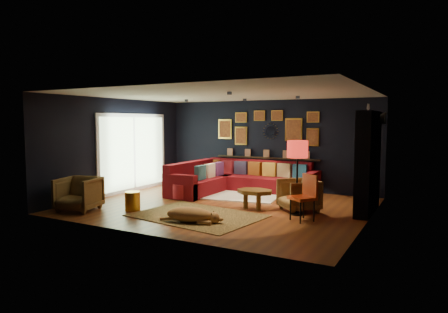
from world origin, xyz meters
The scene contains 20 objects.
floor centered at (0.00, 0.00, 0.00)m, with size 6.50×6.50×0.00m, color brown.
room_walls centered at (0.00, 0.00, 1.59)m, with size 6.50×6.50×6.50m.
sectional centered at (-0.61, 1.81, 0.32)m, with size 3.41×2.69×0.86m.
ledge centered at (0.00, 2.68, 0.92)m, with size 3.20×0.12×0.04m, color black.
gallery_wall centered at (-0.01, 2.72, 1.81)m, with size 3.15×0.04×1.02m.
sunburst_mirror centered at (0.10, 2.72, 1.70)m, with size 0.47×0.16×0.47m.
fireplace centered at (3.09, 0.90, 1.02)m, with size 0.31×1.60×2.20m.
deer_head centered at (3.14, 1.40, 2.05)m, with size 0.50×0.28×0.45m.
sliding_door centered at (-3.22, 0.60, 1.10)m, with size 0.06×2.80×2.20m.
ceiling_spots centered at (0.00, 0.80, 2.56)m, with size 3.30×2.50×0.06m.
shag_rug centered at (-0.30, 1.30, 0.02)m, with size 2.27×1.65×0.03m, color white.
leopard_rug centered at (0.02, -1.16, 0.01)m, with size 2.57×1.84×0.01m, color tan.
coffee_table centered at (0.83, -0.01, 0.37)m, with size 0.85×0.64×0.42m.
pouf centered at (-1.30, 0.26, 0.21)m, with size 0.55×0.55×0.36m, color maroon.
armchair_left centered at (-2.55, -1.99, 0.41)m, with size 0.81×0.75×0.83m, color #C39247.
armchair_right centered at (1.74, 0.33, 0.39)m, with size 0.76×0.71×0.78m, color #C39247.
gold_stool centered at (-1.53, -1.39, 0.21)m, with size 0.34×0.34×0.42m, color gold.
orange_chair centered at (2.13, -0.43, 0.55)m, with size 0.61×0.61×0.93m.
floor_lamp centered at (1.82, -0.05, 1.33)m, with size 0.44×0.44×1.58m.
dog centered at (0.19, -1.69, 0.22)m, with size 1.29×0.63×0.41m, color #BA8646, non-canonical shape.
Camera 1 is at (4.45, -8.12, 1.98)m, focal length 32.00 mm.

